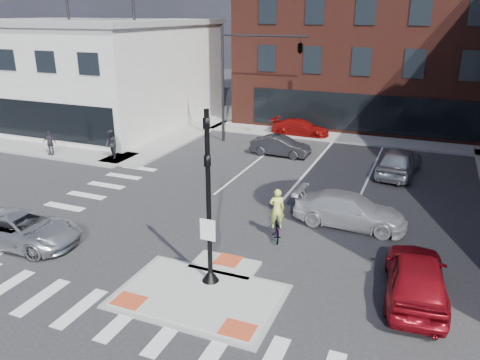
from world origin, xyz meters
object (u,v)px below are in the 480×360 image
at_px(white_pickup, 350,210).
at_px(pedestrian_a, 111,144).
at_px(red_sedan, 416,277).
at_px(cyclist, 277,222).
at_px(bg_car_silver, 400,161).
at_px(pedestrian_b, 50,143).
at_px(bg_car_red, 300,128).
at_px(bg_car_dark, 280,146).
at_px(silver_suv, 22,229).

xyz_separation_m(white_pickup, pedestrian_a, (-15.57, 3.90, 0.34)).
bearing_deg(red_sedan, cyclist, -28.83).
distance_m(red_sedan, cyclist, 6.06).
height_order(bg_car_silver, pedestrian_b, pedestrian_b).
bearing_deg(pedestrian_b, bg_car_silver, 1.27).
bearing_deg(bg_car_silver, white_pickup, 86.45).
xyz_separation_m(bg_car_red, pedestrian_b, (-13.43, -11.50, 0.30)).
xyz_separation_m(bg_car_dark, pedestrian_b, (-13.62, -6.00, 0.29)).
bearing_deg(bg_car_dark, bg_car_red, 4.03).
relative_size(bg_car_dark, bg_car_silver, 0.79).
bearing_deg(pedestrian_a, white_pickup, 14.08).
relative_size(bg_car_dark, bg_car_red, 0.89).
height_order(silver_suv, bg_car_red, silver_suv).
bearing_deg(pedestrian_b, silver_suv, -63.08).
distance_m(bg_car_red, cyclist, 17.30).
bearing_deg(red_sedan, silver_suv, 2.66).
distance_m(silver_suv, red_sedan, 14.95).
xyz_separation_m(red_sedan, bg_car_dark, (-9.05, 13.83, -0.17)).
bearing_deg(silver_suv, red_sedan, -86.31).
distance_m(bg_car_silver, pedestrian_b, 21.67).
relative_size(cyclist, pedestrian_b, 1.39).
bearing_deg(silver_suv, bg_car_red, -18.76).
bearing_deg(cyclist, pedestrian_a, -47.57).
bearing_deg(white_pickup, pedestrian_b, 83.12).
height_order(cyclist, pedestrian_a, cyclist).
distance_m(white_pickup, pedestrian_b, 19.92).
xyz_separation_m(red_sedan, cyclist, (-5.55, 2.43, -0.07)).
height_order(red_sedan, pedestrian_a, pedestrian_a).
height_order(pedestrian_a, pedestrian_b, pedestrian_a).
height_order(silver_suv, white_pickup, white_pickup).
xyz_separation_m(bg_car_silver, pedestrian_b, (-21.12, -4.84, 0.10)).
xyz_separation_m(silver_suv, white_pickup, (11.83, 6.88, 0.04)).
height_order(red_sedan, white_pickup, red_sedan).
distance_m(cyclist, pedestrian_a, 14.45).
relative_size(silver_suv, bg_car_red, 1.11).
height_order(bg_car_silver, bg_car_red, bg_car_silver).
bearing_deg(bg_car_dark, silver_suv, 162.04).
distance_m(red_sedan, bg_car_dark, 16.53).
relative_size(bg_car_silver, pedestrian_a, 2.70).
distance_m(bg_car_silver, pedestrian_a, 17.45).
relative_size(white_pickup, bg_car_red, 1.13).
distance_m(red_sedan, white_pickup, 5.68).
xyz_separation_m(pedestrian_a, pedestrian_b, (-4.12, -0.90, -0.12)).
distance_m(silver_suv, bg_car_silver, 19.81).
relative_size(pedestrian_a, pedestrian_b, 1.16).
xyz_separation_m(silver_suv, bg_car_dark, (5.76, 15.87, -0.04)).
relative_size(bg_car_red, cyclist, 2.01).
xyz_separation_m(silver_suv, bg_car_silver, (13.26, 14.71, 0.15)).
bearing_deg(silver_suv, bg_car_dark, -24.12).
bearing_deg(pedestrian_b, cyclist, -29.13).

